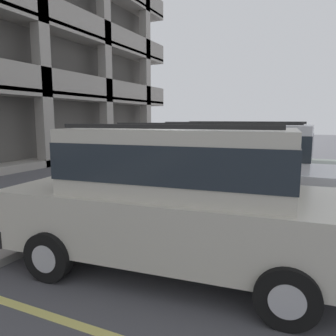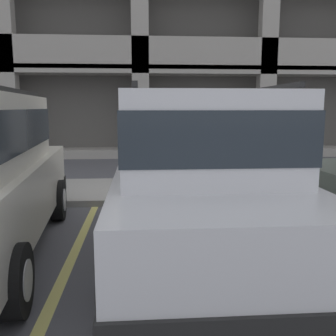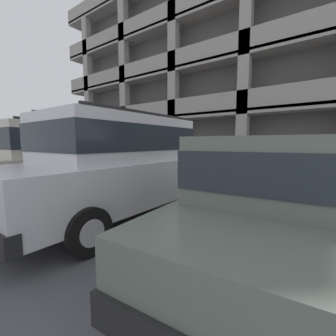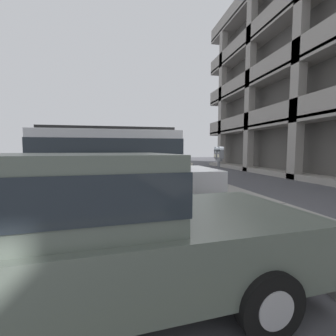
{
  "view_description": "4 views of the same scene",
  "coord_description": "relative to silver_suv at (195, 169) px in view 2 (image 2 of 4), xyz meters",
  "views": [
    {
      "loc": [
        -6.77,
        -3.8,
        2.1
      ],
      "look_at": [
        -0.13,
        -0.75,
        0.99
      ],
      "focal_mm": 35.0,
      "sensor_mm": 36.0,
      "label": 1
    },
    {
      "loc": [
        -0.6,
        -6.6,
        1.82
      ],
      "look_at": [
        -0.14,
        -0.43,
        0.82
      ],
      "focal_mm": 40.0,
      "sensor_mm": 36.0,
      "label": 2
    },
    {
      "loc": [
        3.46,
        -5.3,
        1.48
      ],
      "look_at": [
        0.1,
        -0.71,
        0.84
      ],
      "focal_mm": 24.0,
      "sensor_mm": 36.0,
      "label": 3
    },
    {
      "loc": [
        5.26,
        -1.97,
        1.58
      ],
      "look_at": [
        0.44,
        -1.01,
        1.18
      ],
      "focal_mm": 24.0,
      "sensor_mm": 36.0,
      "label": 4
    }
  ],
  "objects": [
    {
      "name": "silver_suv",
      "position": [
        0.0,
        0.0,
        0.0
      ],
      "size": [
        2.02,
        4.78,
        2.03
      ],
      "rotation": [
        0.0,
        0.0,
        0.0
      ],
      "color": "silver",
      "rests_on": "ground_plane"
    },
    {
      "name": "parking_garage",
      "position": [
        -0.61,
        14.43,
        4.95
      ],
      "size": [
        32.0,
        10.0,
        13.25
      ],
      "color": "#54514D",
      "rests_on": "ground_plane"
    },
    {
      "name": "parking_stall_lines",
      "position": [
        1.41,
        0.81,
        -1.08
      ],
      "size": [
        11.75,
        4.8,
        0.01
      ],
      "color": "#DBD16B",
      "rests_on": "ground_plane"
    },
    {
      "name": "ground_plane",
      "position": [
        -0.05,
        2.21,
        -1.14
      ],
      "size": [
        80.0,
        80.0,
        0.1
      ],
      "color": "#4C4C51"
    },
    {
      "name": "parking_meter_near",
      "position": [
        0.03,
        2.56,
        0.17
      ],
      "size": [
        0.35,
        0.12,
        1.54
      ],
      "color": "#595B60",
      "rests_on": "sidewalk"
    },
    {
      "name": "sidewalk",
      "position": [
        -0.05,
        3.51,
        -1.03
      ],
      "size": [
        40.0,
        2.2,
        0.12
      ],
      "color": "gray",
      "rests_on": "ground_plane"
    }
  ]
}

